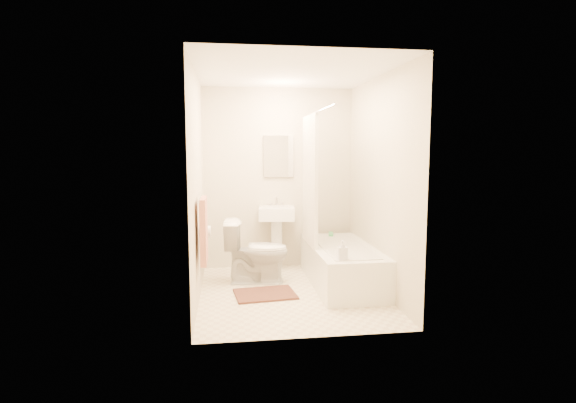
{
  "coord_description": "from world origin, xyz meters",
  "views": [
    {
      "loc": [
        -0.7,
        -4.79,
        1.59
      ],
      "look_at": [
        0.0,
        0.25,
        1.0
      ],
      "focal_mm": 28.0,
      "sensor_mm": 36.0,
      "label": 1
    }
  ],
  "objects": [
    {
      "name": "bath_mat",
      "position": [
        -0.29,
        -0.02,
        0.01
      ],
      "size": [
        0.7,
        0.56,
        0.02
      ],
      "primitive_type": "cube",
      "rotation": [
        0.0,
        0.0,
        0.11
      ],
      "color": "#4A201B",
      "rests_on": "floor"
    },
    {
      "name": "shower_curtain",
      "position": [
        0.3,
        0.5,
        1.22
      ],
      "size": [
        0.04,
        0.8,
        1.55
      ],
      "primitive_type": "cube",
      "color": "silver",
      "rests_on": "curtain_rod"
    },
    {
      "name": "towel_bar",
      "position": [
        -0.96,
        -0.25,
        1.1
      ],
      "size": [
        0.02,
        0.6,
        0.02
      ],
      "primitive_type": "cylinder",
      "rotation": [
        1.57,
        0.0,
        0.0
      ],
      "color": "silver",
      "rests_on": "wall_left"
    },
    {
      "name": "soap_bottle",
      "position": [
        0.48,
        -0.39,
        0.56
      ],
      "size": [
        0.1,
        0.1,
        0.2
      ],
      "primitive_type": "imported",
      "rotation": [
        0.0,
        0.0,
        -0.06
      ],
      "color": "silver",
      "rests_on": "bathtub"
    },
    {
      "name": "mirror",
      "position": [
        0.0,
        1.18,
        1.5
      ],
      "size": [
        0.4,
        0.03,
        0.55
      ],
      "primitive_type": "cube",
      "color": "white",
      "rests_on": "wall_back"
    },
    {
      "name": "wall_back",
      "position": [
        0.0,
        1.2,
        1.2
      ],
      "size": [
        2.0,
        0.02,
        2.4
      ],
      "primitive_type": "cube",
      "color": "beige",
      "rests_on": "ground"
    },
    {
      "name": "ceiling",
      "position": [
        0.0,
        0.0,
        2.4
      ],
      "size": [
        2.4,
        2.4,
        0.0
      ],
      "primitive_type": "plane",
      "color": "white",
      "rests_on": "ground"
    },
    {
      "name": "scrub_brush",
      "position": [
        0.66,
        0.9,
        0.48
      ],
      "size": [
        0.1,
        0.2,
        0.04
      ],
      "primitive_type": "cube",
      "rotation": [
        0.0,
        0.0,
        -0.21
      ],
      "color": "#40A859",
      "rests_on": "bathtub"
    },
    {
      "name": "curtain_rod",
      "position": [
        0.3,
        0.1,
        2.0
      ],
      "size": [
        0.03,
        1.7,
        0.03
      ],
      "primitive_type": "cylinder",
      "rotation": [
        1.57,
        0.0,
        0.0
      ],
      "color": "silver",
      "rests_on": "wall_back"
    },
    {
      "name": "toilet_paper",
      "position": [
        -0.93,
        0.12,
        0.7
      ],
      "size": [
        0.11,
        0.12,
        0.12
      ],
      "primitive_type": "cylinder",
      "rotation": [
        0.0,
        1.57,
        0.0
      ],
      "color": "white",
      "rests_on": "wall_left"
    },
    {
      "name": "sink",
      "position": [
        -0.04,
        1.06,
        0.45
      ],
      "size": [
        0.5,
        0.42,
        0.91
      ],
      "primitive_type": null,
      "rotation": [
        0.0,
        0.0,
        -0.11
      ],
      "color": "white",
      "rests_on": "floor"
    },
    {
      "name": "toilet",
      "position": [
        -0.35,
        0.48,
        0.37
      ],
      "size": [
        0.8,
        0.5,
        0.75
      ],
      "primitive_type": "imported",
      "rotation": [
        0.0,
        0.0,
        1.47
      ],
      "color": "white",
      "rests_on": "floor"
    },
    {
      "name": "wall_left",
      "position": [
        -1.0,
        0.0,
        1.2
      ],
      "size": [
        0.02,
        2.4,
        2.4
      ],
      "primitive_type": "cube",
      "color": "beige",
      "rests_on": "ground"
    },
    {
      "name": "bathtub",
      "position": [
        0.64,
        0.26,
        0.23
      ],
      "size": [
        0.71,
        1.63,
        0.46
      ],
      "primitive_type": null,
      "color": "white",
      "rests_on": "floor"
    },
    {
      "name": "floor",
      "position": [
        0.0,
        0.0,
        0.0
      ],
      "size": [
        2.4,
        2.4,
        0.0
      ],
      "primitive_type": "plane",
      "color": "beige",
      "rests_on": "ground"
    },
    {
      "name": "towel",
      "position": [
        -0.93,
        -0.25,
        0.78
      ],
      "size": [
        0.06,
        0.45,
        0.66
      ],
      "primitive_type": "cube",
      "color": "#CC7266",
      "rests_on": "towel_bar"
    },
    {
      "name": "wall_right",
      "position": [
        1.0,
        0.0,
        1.2
      ],
      "size": [
        0.02,
        2.4,
        2.4
      ],
      "primitive_type": "cube",
      "color": "beige",
      "rests_on": "ground"
    }
  ]
}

